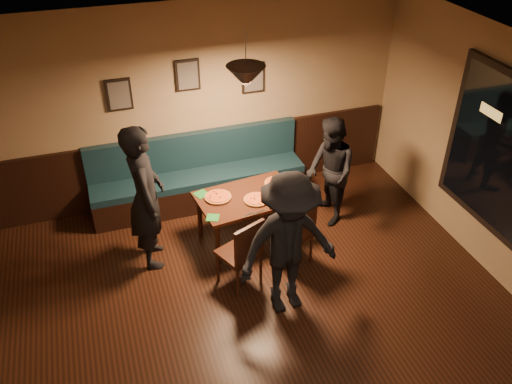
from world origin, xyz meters
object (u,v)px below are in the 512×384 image
chair_near_right (292,232)px  soda_glass (300,197)px  diner_right (330,172)px  tabasco_bottle (292,188)px  diner_left (146,197)px  booth_bench (199,174)px  dining_table (247,217)px  diner_front (289,245)px  chair_near_left (239,252)px

chair_near_right → soda_glass: 0.46m
diner_right → tabasco_bottle: bearing=-74.0°
chair_near_right → diner_left: (-1.62, 0.60, 0.48)m
chair_near_right → booth_bench: bearing=92.3°
diner_left → tabasco_bottle: bearing=-87.3°
booth_bench → diner_right: size_ratio=1.99×
dining_table → soda_glass: 0.78m
diner_right → chair_near_right: bearing=-48.3°
diner_right → diner_front: (-1.12, -1.36, 0.11)m
chair_near_right → soda_glass: (0.21, 0.30, 0.28)m
diner_left → soda_glass: diner_left is taller
diner_front → tabasco_bottle: 1.32m
booth_bench → tabasco_bottle: booth_bench is taller
chair_near_right → soda_glass: bearing=31.0°
diner_front → chair_near_right: bearing=60.4°
chair_near_left → tabasco_bottle: 1.18m
diner_left → tabasco_bottle: 1.84m
diner_left → booth_bench: bearing=-35.2°
chair_near_left → soda_glass: bearing=2.9°
booth_bench → diner_left: 1.38m
soda_glass → chair_near_right: bearing=-125.3°
soda_glass → tabasco_bottle: size_ratio=1.13×
dining_table → diner_right: 1.25m
dining_table → diner_right: diner_right is taller
booth_bench → chair_near_right: bearing=-64.0°
diner_left → diner_right: size_ratio=1.23×
diner_left → diner_right: diner_left is taller
chair_near_right → tabasco_bottle: chair_near_right is taller
chair_near_left → tabasco_bottle: chair_near_left is taller
dining_table → tabasco_bottle: size_ratio=10.07×
diner_right → tabasco_bottle: (-0.60, -0.16, -0.03)m
booth_bench → tabasco_bottle: bearing=-47.6°
booth_bench → soda_glass: bearing=-52.7°
chair_near_right → diner_right: (0.80, 0.69, 0.30)m
chair_near_left → diner_left: (-0.90, 0.76, 0.45)m
chair_near_right → diner_right: size_ratio=0.60×
booth_bench → soda_glass: 1.65m
booth_bench → tabasco_bottle: (0.98, -1.07, 0.23)m
diner_left → diner_right: 2.43m
diner_left → soda_glass: bearing=-94.3°
booth_bench → dining_table: bearing=-67.7°
chair_near_left → soda_glass: (0.94, 0.47, 0.26)m
chair_near_right → dining_table: bearing=97.8°
chair_near_left → soda_glass: size_ratio=6.79×
chair_near_left → tabasco_bottle: (0.93, 0.69, 0.25)m
soda_glass → tabasco_bottle: 0.23m
chair_near_right → diner_left: size_ratio=0.49×
booth_bench → diner_front: size_ratio=1.74×
booth_bench → dining_table: 1.08m
dining_table → diner_front: 1.40m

